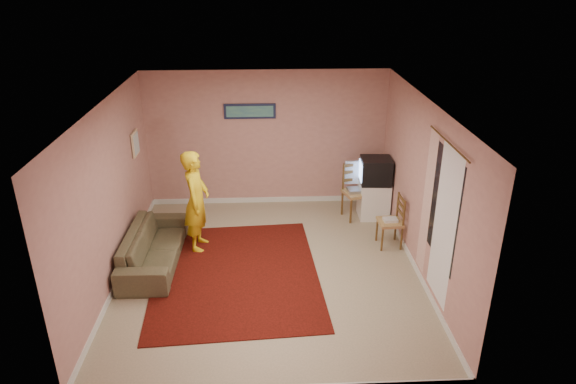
{
  "coord_description": "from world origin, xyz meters",
  "views": [
    {
      "loc": [
        -0.03,
        -6.75,
        4.29
      ],
      "look_at": [
        0.31,
        0.6,
        1.04
      ],
      "focal_mm": 32.0,
      "sensor_mm": 36.0,
      "label": 1
    }
  ],
  "objects_px": {
    "tv_cabinet": "(374,200)",
    "crt_tv": "(375,171)",
    "chair_b": "(391,216)",
    "person": "(196,201)",
    "sofa": "(153,247)",
    "chair_a": "(357,186)"
  },
  "relations": [
    {
      "from": "chair_b",
      "to": "person",
      "type": "xyz_separation_m",
      "value": [
        -3.15,
        0.09,
        0.3
      ]
    },
    {
      "from": "tv_cabinet",
      "to": "sofa",
      "type": "bearing_deg",
      "value": -158.58
    },
    {
      "from": "chair_a",
      "to": "crt_tv",
      "type": "bearing_deg",
      "value": -12.64
    },
    {
      "from": "tv_cabinet",
      "to": "person",
      "type": "bearing_deg",
      "value": -162.19
    },
    {
      "from": "crt_tv",
      "to": "person",
      "type": "relative_size",
      "value": 0.34
    },
    {
      "from": "chair_b",
      "to": "sofa",
      "type": "xyz_separation_m",
      "value": [
        -3.8,
        -0.39,
        -0.26
      ]
    },
    {
      "from": "chair_b",
      "to": "person",
      "type": "height_order",
      "value": "person"
    },
    {
      "from": "crt_tv",
      "to": "tv_cabinet",
      "type": "bearing_deg",
      "value": 0.0
    },
    {
      "from": "chair_a",
      "to": "person",
      "type": "distance_m",
      "value": 2.95
    },
    {
      "from": "person",
      "to": "chair_a",
      "type": "bearing_deg",
      "value": -64.7
    },
    {
      "from": "tv_cabinet",
      "to": "chair_a",
      "type": "bearing_deg",
      "value": -176.16
    },
    {
      "from": "tv_cabinet",
      "to": "crt_tv",
      "type": "xyz_separation_m",
      "value": [
        -0.01,
        0.0,
        0.57
      ]
    },
    {
      "from": "chair_b",
      "to": "person",
      "type": "relative_size",
      "value": 0.29
    },
    {
      "from": "tv_cabinet",
      "to": "crt_tv",
      "type": "height_order",
      "value": "crt_tv"
    },
    {
      "from": "crt_tv",
      "to": "sofa",
      "type": "bearing_deg",
      "value": -155.38
    },
    {
      "from": "chair_b",
      "to": "sofa",
      "type": "bearing_deg",
      "value": -87.17
    },
    {
      "from": "sofa",
      "to": "tv_cabinet",
      "type": "bearing_deg",
      "value": -67.87
    },
    {
      "from": "chair_a",
      "to": "tv_cabinet",
      "type": "bearing_deg",
      "value": -12.76
    },
    {
      "from": "crt_tv",
      "to": "person",
      "type": "xyz_separation_m",
      "value": [
        -3.09,
        -1.0,
        -0.07
      ]
    },
    {
      "from": "chair_a",
      "to": "person",
      "type": "xyz_separation_m",
      "value": [
        -2.78,
        -0.97,
        0.22
      ]
    },
    {
      "from": "chair_a",
      "to": "chair_b",
      "type": "xyz_separation_m",
      "value": [
        0.37,
        -1.06,
        -0.08
      ]
    },
    {
      "from": "crt_tv",
      "to": "chair_a",
      "type": "bearing_deg",
      "value": -172.87
    }
  ]
}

